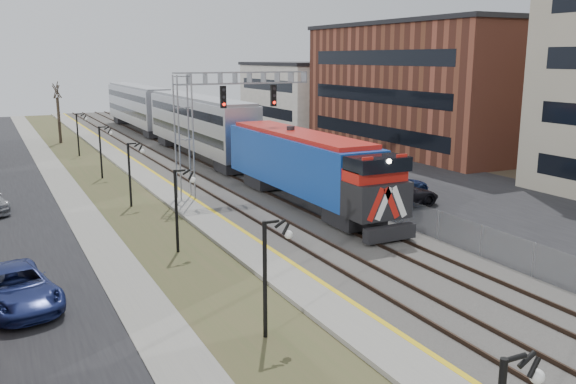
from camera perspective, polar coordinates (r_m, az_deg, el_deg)
sidewalk at (r=45.06m, az=-20.07°, el=0.20°), size 2.00×120.00×0.08m
grass_median at (r=45.47m, az=-16.33°, el=0.55°), size 4.00×120.00×0.06m
platform at (r=46.05m, az=-12.67°, el=1.01°), size 2.00×120.00×0.24m
ballast_bed at (r=47.45m, az=-6.80°, el=1.54°), size 8.00×120.00×0.20m
parking_lot at (r=52.64m, az=5.59°, el=2.57°), size 16.00×120.00×0.04m
platform_edge at (r=46.23m, az=-11.62°, el=1.26°), size 0.24×120.00×0.01m
track_near at (r=46.80m, az=-9.11°, el=1.54°), size 1.58×120.00×0.15m
track_far at (r=47.93m, az=-5.12°, el=1.90°), size 1.58×120.00×0.15m
train at (r=59.01m, az=-9.55°, el=6.33°), size 3.00×63.05×5.33m
signal_gantry at (r=39.22m, az=-7.36°, el=7.34°), size 9.00×1.07×8.15m
lampposts at (r=29.11m, az=-10.55°, el=-1.73°), size 0.14×62.14×4.00m
fence at (r=48.87m, az=-2.18°, el=2.77°), size 0.04×120.00×1.60m
buildings_east at (r=57.83m, az=19.81°, el=9.06°), size 16.00×76.00×15.00m
car_lot_c at (r=38.29m, az=10.32°, el=-0.28°), size 5.18×2.42×1.43m
car_lot_d at (r=41.21m, az=10.04°, el=0.62°), size 4.87×2.08×1.40m
car_lot_e at (r=49.99m, az=2.55°, el=2.80°), size 3.87×1.87×1.27m
car_lot_f at (r=52.64m, az=-0.78°, el=3.46°), size 4.90×2.32×1.55m
car_street_a at (r=24.79m, az=-24.14°, el=-8.24°), size 3.41×5.67×1.47m
car_lot_g at (r=59.08m, az=-1.06°, el=4.43°), size 5.63×3.72×1.51m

